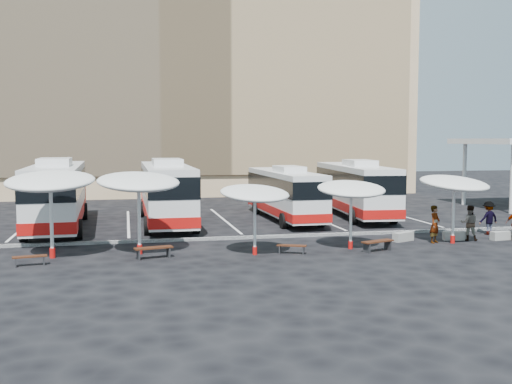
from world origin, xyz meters
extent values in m
plane|color=black|center=(0.00, 0.00, 0.00)|extent=(120.00, 120.00, 0.00)
cube|color=tan|center=(0.00, 32.00, 12.50)|extent=(42.00, 18.00, 25.00)
cube|color=tan|center=(0.00, 22.90, 12.00)|extent=(40.00, 0.30, 20.00)
cylinder|color=silver|center=(20.00, 7.00, 2.40)|extent=(0.30, 0.30, 4.80)
cylinder|color=silver|center=(20.00, 13.00, 2.40)|extent=(0.30, 0.30, 4.80)
cube|color=black|center=(0.00, 0.50, 0.07)|extent=(34.00, 0.25, 0.15)
cube|color=white|center=(-12.00, 8.00, 0.01)|extent=(0.15, 12.00, 0.01)
cube|color=white|center=(-6.00, 8.00, 0.01)|extent=(0.15, 12.00, 0.01)
cube|color=white|center=(0.00, 8.00, 0.01)|extent=(0.15, 12.00, 0.01)
cube|color=white|center=(6.00, 8.00, 0.01)|extent=(0.15, 12.00, 0.01)
cube|color=white|center=(12.00, 8.00, 0.01)|extent=(0.15, 12.00, 0.01)
cube|color=silver|center=(-9.97, 6.32, 2.07)|extent=(3.04, 12.84, 3.19)
cube|color=black|center=(-9.97, 6.32, 2.71)|extent=(3.10, 12.90, 1.17)
cube|color=#BB100D|center=(-9.97, 6.32, 0.90)|extent=(3.10, 12.90, 0.58)
cube|color=#BB100D|center=(-10.16, 12.70, 1.28)|extent=(2.73, 0.29, 1.49)
cube|color=silver|center=(-9.93, 5.26, 3.88)|extent=(1.80, 3.24, 0.43)
cylinder|color=black|center=(-11.41, 10.01, 0.53)|extent=(0.40, 1.07, 1.06)
cylinder|color=black|center=(-8.75, 10.08, 0.53)|extent=(0.40, 1.07, 1.06)
cylinder|color=black|center=(-11.17, 2.03, 0.53)|extent=(0.40, 1.07, 1.06)
cylinder|color=black|center=(-8.51, 2.11, 0.53)|extent=(0.40, 1.07, 1.06)
cube|color=silver|center=(-3.71, 6.96, 2.03)|extent=(2.61, 12.48, 3.12)
cube|color=black|center=(-3.71, 6.96, 2.65)|extent=(2.67, 12.54, 1.14)
cube|color=#BB100D|center=(-3.71, 6.96, 0.88)|extent=(2.67, 12.54, 0.57)
cube|color=#BB100D|center=(-3.71, 13.20, 1.25)|extent=(2.66, 0.21, 1.46)
cube|color=silver|center=(-3.71, 5.92, 3.79)|extent=(1.67, 3.12, 0.42)
cylinder|color=black|center=(-5.01, 10.60, 0.52)|extent=(0.36, 1.04, 1.04)
cylinder|color=black|center=(-2.41, 10.60, 0.52)|extent=(0.36, 1.04, 1.04)
cylinder|color=black|center=(-5.01, 2.80, 0.52)|extent=(0.36, 1.04, 1.04)
cylinder|color=black|center=(-2.41, 2.80, 0.52)|extent=(0.36, 1.04, 1.04)
cube|color=silver|center=(3.80, 7.20, 1.77)|extent=(2.50, 10.91, 2.72)
cube|color=black|center=(3.80, 7.20, 2.31)|extent=(2.56, 10.97, 1.00)
cube|color=#BB100D|center=(3.80, 7.20, 0.77)|extent=(2.56, 10.97, 0.50)
cube|color=#BB100D|center=(3.68, 12.63, 1.09)|extent=(2.32, 0.23, 1.27)
cube|color=silver|center=(3.82, 6.29, 3.30)|extent=(1.51, 2.75, 0.36)
cylinder|color=black|center=(2.60, 10.34, 0.45)|extent=(0.34, 0.91, 0.91)
cylinder|color=black|center=(4.86, 10.39, 0.45)|extent=(0.34, 0.91, 0.91)
cylinder|color=black|center=(2.75, 3.55, 0.45)|extent=(0.34, 0.91, 0.91)
cylinder|color=black|center=(5.01, 3.60, 0.45)|extent=(0.34, 0.91, 0.91)
cube|color=silver|center=(8.86, 7.99, 1.93)|extent=(3.54, 12.05, 2.97)
cube|color=black|center=(8.86, 7.99, 2.52)|extent=(3.61, 12.11, 1.09)
cube|color=#BB100D|center=(8.86, 7.99, 0.84)|extent=(3.61, 12.11, 0.54)
cube|color=#BB100D|center=(9.40, 13.90, 1.19)|extent=(2.54, 0.43, 1.38)
cube|color=silver|center=(8.77, 7.01, 3.61)|extent=(1.85, 3.10, 0.40)
cylinder|color=black|center=(7.94, 11.55, 0.49)|extent=(0.43, 1.02, 0.99)
cylinder|color=black|center=(10.41, 11.33, 0.49)|extent=(0.43, 1.02, 0.99)
cylinder|color=black|center=(7.27, 4.17, 0.49)|extent=(0.43, 1.02, 0.99)
cylinder|color=black|center=(9.73, 3.94, 0.49)|extent=(0.43, 1.02, 0.99)
cylinder|color=silver|center=(-9.26, -2.65, 1.65)|extent=(0.17, 0.17, 3.30)
cylinder|color=#BB100D|center=(-9.26, -2.65, 0.22)|extent=(0.27, 0.27, 0.44)
ellipsoid|color=white|center=(-9.26, -2.65, 3.35)|extent=(4.21, 4.25, 1.13)
cylinder|color=silver|center=(-5.54, -2.54, 1.60)|extent=(0.18, 0.18, 3.21)
cylinder|color=#BB100D|center=(-5.54, -2.54, 0.21)|extent=(0.29, 0.29, 0.43)
ellipsoid|color=white|center=(-5.54, -2.54, 3.26)|extent=(4.42, 4.45, 1.10)
cylinder|color=silver|center=(-0.53, -3.79, 1.36)|extent=(0.15, 0.15, 2.71)
cylinder|color=#BB100D|center=(-0.53, -3.79, 0.18)|extent=(0.24, 0.24, 0.36)
ellipsoid|color=white|center=(-0.53, -3.79, 2.76)|extent=(3.77, 3.80, 0.93)
cylinder|color=silver|center=(4.16, -3.34, 1.39)|extent=(0.14, 0.14, 2.78)
cylinder|color=#BB100D|center=(4.16, -3.34, 0.19)|extent=(0.21, 0.21, 0.37)
ellipsoid|color=white|center=(4.16, -3.34, 2.83)|extent=(3.32, 3.36, 0.95)
cylinder|color=silver|center=(9.68, -2.96, 1.47)|extent=(0.17, 0.17, 2.93)
cylinder|color=#BB100D|center=(9.68, -2.96, 0.20)|extent=(0.27, 0.27, 0.39)
ellipsoid|color=white|center=(9.68, -2.96, 2.98)|extent=(4.13, 4.16, 1.01)
cube|color=#32160B|center=(-9.96, -4.16, 0.39)|extent=(1.39, 0.59, 0.05)
cube|color=black|center=(-10.49, -4.25, 0.18)|extent=(0.11, 0.34, 0.36)
cube|color=black|center=(-9.43, -4.07, 0.18)|extent=(0.11, 0.34, 0.36)
cube|color=#32160B|center=(-4.98, -3.71, 0.47)|extent=(1.70, 0.78, 0.07)
cube|color=black|center=(-5.62, -3.85, 0.22)|extent=(0.15, 0.42, 0.44)
cube|color=black|center=(-4.33, -3.57, 0.22)|extent=(0.15, 0.42, 0.44)
cube|color=#32160B|center=(1.13, -3.94, 0.38)|extent=(1.36, 0.85, 0.05)
cube|color=black|center=(0.64, -3.73, 0.18)|extent=(0.18, 0.33, 0.35)
cube|color=black|center=(1.62, -4.15, 0.18)|extent=(0.18, 0.33, 0.35)
cube|color=#32160B|center=(5.14, -4.22, 0.47)|extent=(1.70, 0.98, 0.07)
cube|color=black|center=(4.52, -4.45, 0.22)|extent=(0.21, 0.41, 0.44)
cube|color=black|center=(5.75, -3.99, 0.22)|extent=(0.21, 0.41, 0.44)
cube|color=gray|center=(7.56, -1.86, 0.22)|extent=(1.25, 0.83, 0.44)
cube|color=gray|center=(10.28, -2.14, 0.22)|extent=(1.23, 0.60, 0.44)
cube|color=gray|center=(12.65, -2.57, 0.22)|extent=(1.20, 0.54, 0.44)
imported|color=black|center=(8.85, -2.69, 0.93)|extent=(0.81, 0.77, 1.87)
imported|color=black|center=(10.92, -2.46, 0.90)|extent=(1.09, 1.00, 1.80)
imported|color=black|center=(13.00, -0.89, 0.90)|extent=(1.26, 0.85, 1.80)
camera|label=1|loc=(-6.07, -29.50, 5.11)|focal=42.00mm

